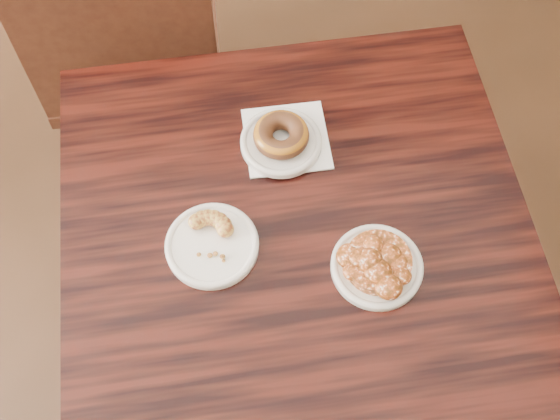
{
  "coord_description": "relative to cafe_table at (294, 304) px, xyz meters",
  "views": [
    {
      "loc": [
        0.19,
        -0.42,
        1.82
      ],
      "look_at": [
        0.23,
        0.13,
        0.8
      ],
      "focal_mm": 45.0,
      "sensor_mm": 36.0,
      "label": 1
    }
  ],
  "objects": [
    {
      "name": "glazed_donut",
      "position": [
        -0.02,
        0.16,
        0.41
      ],
      "size": [
        0.1,
        0.1,
        0.04
      ],
      "primitive_type": "torus",
      "color": "brown",
      "rests_on": "plate_donut"
    },
    {
      "name": "plate_cruller",
      "position": [
        -0.15,
        -0.03,
        0.38
      ],
      "size": [
        0.16,
        0.16,
        0.01
      ],
      "primitive_type": "cylinder",
      "color": "white",
      "rests_on": "cafe_table"
    },
    {
      "name": "chair_far",
      "position": [
        -0.35,
        0.67,
        0.08
      ],
      "size": [
        0.47,
        0.47,
        0.9
      ],
      "primitive_type": null,
      "rotation": [
        0.0,
        0.0,
        3.19
      ],
      "color": "black",
      "rests_on": "floor"
    },
    {
      "name": "napkin",
      "position": [
        -0.01,
        0.18,
        0.38
      ],
      "size": [
        0.16,
        0.16,
        0.0
      ],
      "primitive_type": "cube",
      "rotation": [
        0.0,
        0.0,
        0.08
      ],
      "color": "white",
      "rests_on": "cafe_table"
    },
    {
      "name": "cruller_fragment",
      "position": [
        -0.15,
        -0.03,
        0.4
      ],
      "size": [
        0.1,
        0.1,
        0.03
      ],
      "primitive_type": null,
      "color": "brown",
      "rests_on": "plate_cruller"
    },
    {
      "name": "apple_fritter",
      "position": [
        0.13,
        -0.09,
        0.4
      ],
      "size": [
        0.15,
        0.15,
        0.04
      ],
      "primitive_type": null,
      "color": "#432007",
      "rests_on": "plate_fritter"
    },
    {
      "name": "floor",
      "position": [
        -0.26,
        -0.13,
        -0.38
      ],
      "size": [
        5.0,
        5.0,
        0.0
      ],
      "primitive_type": "plane",
      "color": "black",
      "rests_on": "ground"
    },
    {
      "name": "cafe_table",
      "position": [
        0.0,
        0.0,
        0.0
      ],
      "size": [
        0.87,
        0.87,
        0.75
      ],
      "primitive_type": "cube",
      "rotation": [
        0.0,
        0.0,
        0.09
      ],
      "color": "black",
      "rests_on": "floor"
    },
    {
      "name": "plate_donut",
      "position": [
        -0.02,
        0.16,
        0.38
      ],
      "size": [
        0.15,
        0.15,
        0.01
      ],
      "primitive_type": "cylinder",
      "color": "silver",
      "rests_on": "napkin"
    },
    {
      "name": "room_walls",
      "position": [
        -0.26,
        -0.13,
        1.02
      ],
      "size": [
        5.02,
        5.02,
        2.8
      ],
      "color": "#C3AD8D",
      "rests_on": "floor"
    },
    {
      "name": "plate_fritter",
      "position": [
        0.13,
        -0.09,
        0.38
      ],
      "size": [
        0.15,
        0.15,
        0.01
      ],
      "primitive_type": "cylinder",
      "color": "silver",
      "rests_on": "cafe_table"
    }
  ]
}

